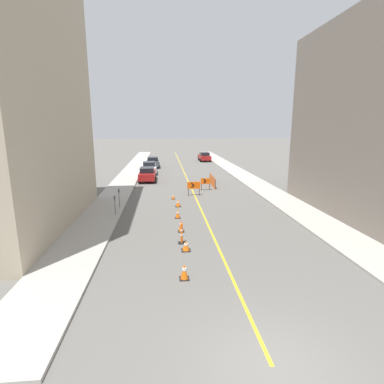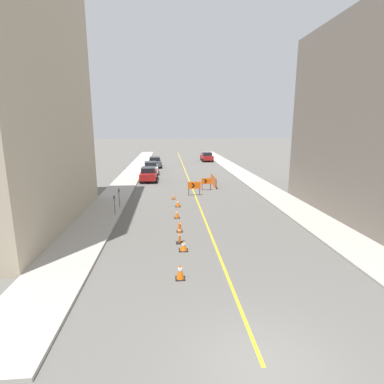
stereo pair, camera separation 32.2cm
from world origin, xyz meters
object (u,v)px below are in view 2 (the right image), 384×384
(parked_car_curb_mid, at_px, (151,168))
(arrow_barricade_primary, at_px, (194,186))
(traffic_cone_nearest, at_px, (180,271))
(arrow_barricade_secondary, at_px, (206,182))
(traffic_cone_third, at_px, (180,226))
(parked_car_curb_far, at_px, (155,162))
(traffic_cone_fourth, at_px, (177,214))
(parked_car_curb_near, at_px, (149,174))
(traffic_cone_second, at_px, (183,246))
(parked_car_opposite_side, at_px, (207,157))
(traffic_cone_fifth, at_px, (178,203))
(parking_meter_far_curb, at_px, (119,194))
(parking_meter_near_curb, at_px, (114,201))
(delineator_post_front, at_px, (180,235))
(traffic_cone_farthest, at_px, (174,196))

(parked_car_curb_mid, bearing_deg, arrow_barricade_primary, -74.41)
(traffic_cone_nearest, distance_m, arrow_barricade_secondary, 17.57)
(traffic_cone_third, xyz_separation_m, parked_car_curb_far, (-2.62, 29.02, 0.44))
(traffic_cone_fourth, xyz_separation_m, arrow_barricade_primary, (1.77, 6.68, 0.59))
(parked_car_curb_near, height_order, parked_car_curb_mid, same)
(traffic_cone_second, height_order, parked_car_opposite_side, parked_car_opposite_side)
(traffic_cone_third, xyz_separation_m, arrow_barricade_secondary, (3.07, 11.58, 0.49))
(traffic_cone_third, bearing_deg, arrow_barricade_secondary, 75.16)
(traffic_cone_fifth, distance_m, parking_meter_far_curb, 4.55)
(traffic_cone_fourth, height_order, traffic_cone_fifth, traffic_cone_fourth)
(parked_car_curb_far, bearing_deg, arrow_barricade_secondary, -73.61)
(arrow_barricade_secondary, distance_m, parked_car_curb_mid, 12.69)
(traffic_cone_third, bearing_deg, traffic_cone_fifth, 89.05)
(traffic_cone_third, distance_m, traffic_cone_fifth, 5.69)
(arrow_barricade_primary, bearing_deg, arrow_barricade_secondary, 55.93)
(traffic_cone_third, relative_size, parking_meter_near_curb, 0.53)
(traffic_cone_nearest, height_order, parking_meter_far_curb, parking_meter_far_curb)
(traffic_cone_fifth, relative_size, parked_car_curb_far, 0.13)
(traffic_cone_third, xyz_separation_m, parked_car_curb_mid, (-2.91, 22.78, 0.44))
(parked_car_curb_near, bearing_deg, delineator_post_front, -81.52)
(traffic_cone_nearest, xyz_separation_m, arrow_barricade_secondary, (3.27, 17.25, 0.51))
(parked_car_curb_near, distance_m, parked_car_curb_mid, 5.55)
(traffic_cone_third, bearing_deg, parked_car_opposite_side, 80.20)
(traffic_cone_second, bearing_deg, arrow_barricade_secondary, 78.26)
(parked_car_opposite_side, xyz_separation_m, parking_meter_far_curb, (-10.70, -31.01, 0.33))
(traffic_cone_nearest, xyz_separation_m, traffic_cone_fourth, (0.13, 8.39, -0.03))
(parked_car_curb_mid, bearing_deg, traffic_cone_fourth, -85.35)
(traffic_cone_second, height_order, delineator_post_front, delineator_post_front)
(traffic_cone_nearest, height_order, arrow_barricade_primary, arrow_barricade_primary)
(delineator_post_front, distance_m, parking_meter_far_curb, 8.57)
(parked_car_curb_far, bearing_deg, traffic_cone_farthest, -85.04)
(traffic_cone_nearest, relative_size, traffic_cone_fourth, 1.09)
(traffic_cone_third, xyz_separation_m, traffic_cone_fourth, (-0.08, 2.73, -0.05))
(traffic_cone_second, distance_m, parking_meter_far_curb, 9.53)
(traffic_cone_third, bearing_deg, delineator_post_front, -92.40)
(traffic_cone_nearest, height_order, parked_car_curb_mid, parked_car_curb_mid)
(traffic_cone_third, xyz_separation_m, parking_meter_near_curb, (-4.38, 3.51, 0.74))
(parked_car_curb_far, bearing_deg, parking_meter_near_curb, -95.62)
(arrow_barricade_primary, relative_size, parking_meter_far_curb, 0.89)
(parked_car_curb_far, bearing_deg, parked_car_curb_mid, -94.32)
(traffic_cone_fifth, xyz_separation_m, arrow_barricade_primary, (1.60, 3.71, 0.61))
(parked_car_curb_far, bearing_deg, traffic_cone_nearest, -87.69)
(traffic_cone_third, xyz_separation_m, traffic_cone_farthest, (-0.20, 8.20, -0.12))
(traffic_cone_nearest, height_order, parked_car_curb_near, parked_car_curb_near)
(parked_car_curb_mid, bearing_deg, traffic_cone_nearest, -87.96)
(parked_car_curb_mid, bearing_deg, arrow_barricade_secondary, -65.30)
(traffic_cone_farthest, relative_size, arrow_barricade_secondary, 0.40)
(delineator_post_front, relative_size, parked_car_curb_near, 0.26)
(traffic_cone_second, xyz_separation_m, traffic_cone_farthest, (-0.28, 11.01, -0.02))
(parked_car_curb_near, relative_size, parked_car_opposite_side, 0.99)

